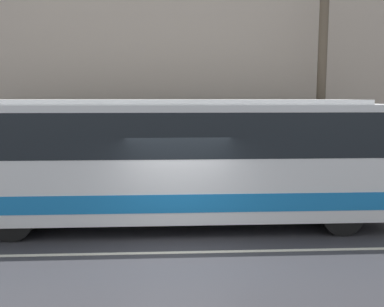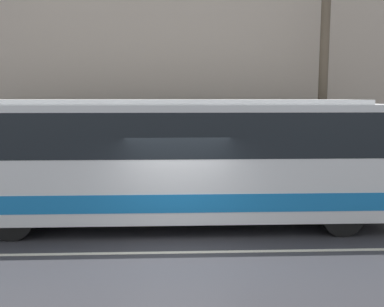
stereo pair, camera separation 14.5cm
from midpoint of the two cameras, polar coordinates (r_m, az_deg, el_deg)
name	(u,v)px [view 2 (the right image)]	position (r m, az deg, el deg)	size (l,w,h in m)	color
ground_plane	(179,253)	(9.80, -1.38, -13.06)	(60.00, 60.00, 0.00)	#333338
sidewalk	(177,196)	(14.73, -1.72, -5.75)	(60.00, 2.32, 0.14)	gray
building_facade	(176,38)	(15.78, -1.85, 15.15)	(60.00, 0.35, 11.50)	#B7A899
lane_stripe	(179,252)	(9.80, -1.38, -13.04)	(54.00, 0.14, 0.01)	beige
transit_bus	(164,155)	(11.41, -3.36, -0.25)	(12.14, 2.56, 3.38)	white
utility_pole_near	(323,85)	(14.92, 17.33, 8.67)	(0.30, 0.30, 7.39)	brown
pedestrian_waiting	(226,172)	(14.97, 4.88, -2.53)	(0.36, 0.36, 1.53)	#333338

